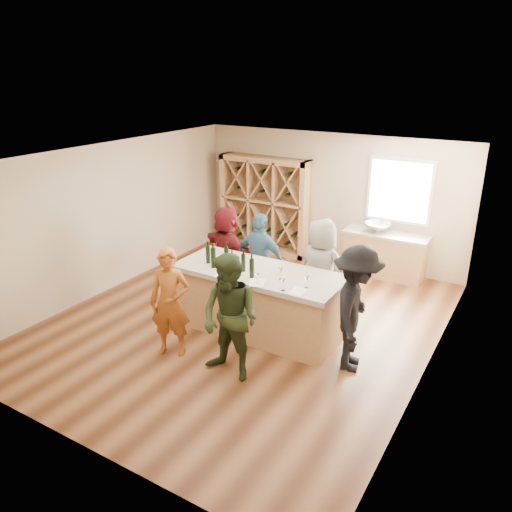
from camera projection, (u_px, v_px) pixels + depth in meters
The scene contains 35 objects.
floor at pixel (245, 324), 8.56m from camera, with size 6.00×7.00×0.10m, color brown.
ceiling at pixel (244, 154), 7.53m from camera, with size 6.00×7.00×0.10m, color white.
wall_back at pixel (331, 198), 10.89m from camera, with size 6.00×0.10×2.80m, color #C2AC8D.
wall_front at pixel (64, 342), 5.20m from camera, with size 6.00×0.10×2.80m, color #C2AC8D.
wall_left at pixel (109, 217), 9.51m from camera, with size 0.10×7.00×2.80m, color #C2AC8D.
wall_right at pixel (440, 284), 6.58m from camera, with size 0.10×7.00×2.80m, color #C2AC8D.
window_frame at pixel (400, 191), 9.99m from camera, with size 1.30×0.06×1.30m, color white.
window_pane at pixel (399, 191), 9.96m from camera, with size 1.18×0.01×1.18m, color white.
wine_rack at pixel (265, 205), 11.50m from camera, with size 2.20×0.45×2.20m, color tan.
back_counter_base at pixel (384, 256), 10.29m from camera, with size 1.60×0.58×0.86m, color tan.
back_counter_top at pixel (387, 235), 10.12m from camera, with size 1.70×0.62×0.06m, color #B7AA96.
sink at pixel (377, 227), 10.18m from camera, with size 0.54×0.54×0.19m, color silver.
faucet at pixel (380, 222), 10.30m from camera, with size 0.02×0.02×0.30m, color silver.
tasting_counter_base at pixel (259, 304), 8.05m from camera, with size 2.60×1.00×1.00m, color tan.
tasting_counter_top at pixel (259, 273), 7.86m from camera, with size 2.72×1.12×0.08m, color #B7AA96.
wine_bottle_a at pixel (208, 255), 8.09m from camera, with size 0.07×0.07×0.29m, color black.
wine_bottle_b at pixel (213, 258), 7.91m from camera, with size 0.08×0.08×0.33m, color black.
wine_bottle_c at pixel (226, 256), 8.02m from camera, with size 0.08×0.08×0.31m, color black.
wine_bottle_d at pixel (232, 262), 7.81m from camera, with size 0.07×0.07×0.27m, color black.
wine_bottle_e at pixel (243, 263), 7.77m from camera, with size 0.07×0.07×0.28m, color black.
wine_glass_a at pixel (223, 271), 7.58m from camera, with size 0.07×0.07×0.19m, color white.
wine_glass_b at pixel (257, 279), 7.34m from camera, with size 0.06×0.06×0.16m, color white.
wine_glass_c at pixel (283, 285), 7.11m from camera, with size 0.07×0.07×0.18m, color white.
wine_glass_d at pixel (281, 274), 7.49m from camera, with size 0.07×0.07×0.17m, color white.
wine_glass_e at pixel (306, 282), 7.19m from camera, with size 0.08×0.08×0.20m, color white.
tasting_menu_a at pixel (223, 274), 7.69m from camera, with size 0.21×0.28×0.00m, color white.
tasting_menu_b at pixel (257, 282), 7.41m from camera, with size 0.22×0.30×0.00m, color white.
tasting_menu_c at pixel (298, 291), 7.12m from camera, with size 0.21×0.28×0.00m, color white.
person_near_left at pixel (170, 302), 7.33m from camera, with size 0.61×0.45×1.68m, color #994C19.
person_near_right at pixel (230, 318), 6.74m from camera, with size 0.88×0.48×1.80m, color #263319.
person_server at pixel (356, 309), 6.94m from camera, with size 1.19×0.55×1.85m, color black.
person_far_mid at pixel (260, 260), 8.86m from camera, with size 1.01×0.52×1.72m, color #335972.
person_far_right at pixel (320, 271), 8.32m from camera, with size 0.87×0.57×1.79m, color slate.
person_far_left at pixel (228, 250), 9.41m from camera, with size 1.57×0.56×1.69m, color #590F14.
wine_bottle_f at pixel (252, 268), 7.53m from camera, with size 0.07×0.07×0.30m, color black.
Camera 1 is at (4.05, -6.42, 4.08)m, focal length 35.00 mm.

